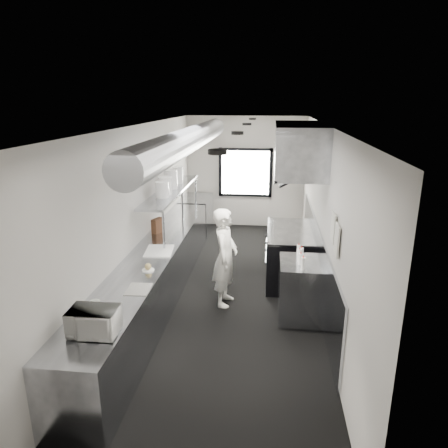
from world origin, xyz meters
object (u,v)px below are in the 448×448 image
(line_cook, at_px, (225,257))
(plate_stack_a, at_px, (162,190))
(pass_shelf, at_px, (172,191))
(deli_tub_a, at_px, (77,320))
(plate_stack_b, at_px, (165,186))
(squeeze_bottle_e, at_px, (299,250))
(deli_tub_b, at_px, (95,305))
(plate_stack_c, at_px, (171,179))
(squeeze_bottle_c, at_px, (299,255))
(bottle_station, at_px, (301,290))
(squeeze_bottle_b, at_px, (301,259))
(microwave, at_px, (94,321))
(knife_block, at_px, (158,226))
(squeeze_bottle_a, at_px, (303,264))
(exhaust_hood, at_px, (299,149))
(range, at_px, (290,255))
(far_work_table, at_px, (196,215))
(plate_stack_d, at_px, (178,175))
(small_plate, at_px, (148,270))
(cutting_board, at_px, (159,251))
(squeeze_bottle_d, at_px, (301,253))

(line_cook, xyz_separation_m, plate_stack_a, (-1.17, 0.71, 0.91))
(pass_shelf, relative_size, deli_tub_a, 19.52)
(plate_stack_b, relative_size, squeeze_bottle_e, 1.97)
(deli_tub_b, distance_m, plate_stack_c, 3.55)
(plate_stack_c, height_order, squeeze_bottle_c, plate_stack_c)
(bottle_station, xyz_separation_m, line_cook, (-1.18, 0.33, 0.34))
(line_cook, bearing_deg, squeeze_bottle_e, -84.91)
(pass_shelf, xyz_separation_m, squeeze_bottle_b, (2.30, -1.80, -0.55))
(deli_tub_b, bearing_deg, line_cook, 57.79)
(pass_shelf, distance_m, deli_tub_b, 3.44)
(microwave, relative_size, knife_block, 1.75)
(squeeze_bottle_a, bearing_deg, knife_block, 150.14)
(knife_block, distance_m, plate_stack_b, 0.72)
(line_cook, relative_size, plate_stack_b, 5.06)
(microwave, distance_m, plate_stack_a, 3.30)
(exhaust_hood, xyz_separation_m, pass_shelf, (-2.29, 0.30, -0.86))
(plate_stack_a, bearing_deg, microwave, -88.05)
(range, distance_m, squeeze_bottle_e, 1.22)
(range, bearing_deg, squeeze_bottle_a, -86.81)
(far_work_table, distance_m, squeeze_bottle_b, 4.63)
(plate_stack_b, xyz_separation_m, plate_stack_c, (-0.02, 0.51, 0.02))
(line_cook, distance_m, squeeze_bottle_b, 1.23)
(plate_stack_b, bearing_deg, plate_stack_c, 91.90)
(knife_block, distance_m, plate_stack_d, 1.38)
(squeeze_bottle_a, bearing_deg, small_plate, -172.61)
(exhaust_hood, height_order, far_work_table, exhaust_hood)
(deli_tub_b, xyz_separation_m, cutting_board, (0.24, 1.88, -0.04))
(squeeze_bottle_a, relative_size, squeeze_bottle_d, 1.03)
(squeeze_bottle_c, distance_m, squeeze_bottle_e, 0.28)
(line_cook, height_order, squeeze_bottle_d, line_cook)
(squeeze_bottle_c, bearing_deg, range, 92.68)
(range, distance_m, squeeze_bottle_a, 1.77)
(exhaust_hood, distance_m, cutting_board, 2.88)
(knife_block, xyz_separation_m, squeeze_bottle_d, (2.47, -1.01, -0.04))
(range, height_order, squeeze_bottle_c, squeeze_bottle_c)
(deli_tub_a, relative_size, plate_stack_b, 0.49)
(knife_block, distance_m, squeeze_bottle_a, 2.84)
(far_work_table, xyz_separation_m, small_plate, (0.14, -4.46, 0.46))
(plate_stack_a, bearing_deg, exhaust_hood, 8.99)
(squeeze_bottle_d, bearing_deg, exhaust_hood, 91.82)
(pass_shelf, distance_m, plate_stack_d, 0.63)
(deli_tub_a, xyz_separation_m, plate_stack_b, (0.14, 3.30, 0.77))
(pass_shelf, distance_m, squeeze_bottle_d, 2.87)
(bottle_station, relative_size, plate_stack_d, 2.76)
(plate_stack_c, relative_size, squeeze_bottle_e, 2.22)
(deli_tub_b, xyz_separation_m, squeeze_bottle_d, (2.43, 1.80, 0.04))
(plate_stack_b, bearing_deg, exhaust_hood, 3.47)
(knife_block, bearing_deg, far_work_table, 109.79)
(line_cook, bearing_deg, knife_block, 65.07)
(microwave, distance_m, squeeze_bottle_a, 2.92)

